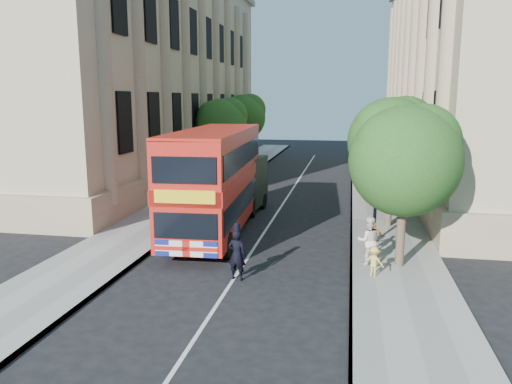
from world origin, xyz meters
The scene contains 17 objects.
ground centered at (0.00, 0.00, 0.00)m, with size 120.00×120.00×0.00m, color black.
pavement_right centered at (5.75, 10.00, 0.06)m, with size 3.50×80.00×0.12m, color gray.
pavement_left centered at (-5.75, 10.00, 0.06)m, with size 3.50×80.00×0.12m, color gray.
building_right centered at (13.80, 24.00, 9.00)m, with size 12.00×38.00×18.00m, color tan.
building_left centered at (-13.80, 24.00, 9.00)m, with size 12.00×38.00×18.00m, color tan.
tree_right_near centered at (5.84, 3.03, 4.25)m, with size 4.00×4.00×6.08m.
tree_right_mid centered at (5.84, 9.03, 4.45)m, with size 4.20×4.20×6.37m.
tree_right_far centered at (5.84, 15.03, 4.31)m, with size 4.00×4.00×6.15m.
tree_left_far centered at (-5.96, 22.03, 4.44)m, with size 4.00×4.00×6.30m.
tree_left_back centered at (-5.96, 30.03, 4.71)m, with size 4.20×4.20×6.65m.
lamp_post centered at (5.00, 6.00, 2.51)m, with size 0.32×0.32×5.16m.
double_decker_bus centered at (-2.21, 6.49, 2.63)m, with size 3.27×10.42×4.75m.
box_van centered at (-2.09, 10.41, 1.47)m, with size 2.60×5.43×3.01m.
police_constable centered at (0.12, 0.75, 0.90)m, with size 0.65×0.43×1.79m, color black.
woman_pedestrian centered at (4.66, 2.94, 1.03)m, with size 0.88×0.69×1.82m, color silver.
child_a centered at (4.92, 4.49, 0.75)m, with size 0.73×0.31×1.25m, color orange.
child_b centered at (4.82, 1.66, 0.65)m, with size 0.69×0.40×1.07m, color #D7C649.
Camera 1 is at (3.87, -15.44, 6.26)m, focal length 35.00 mm.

